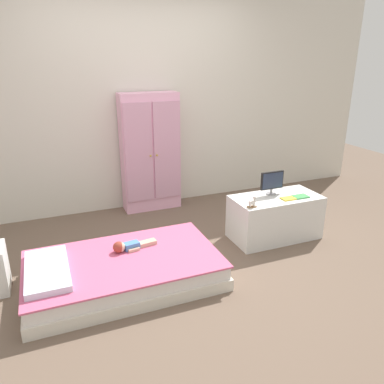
{
  "coord_description": "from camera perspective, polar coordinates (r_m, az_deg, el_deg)",
  "views": [
    {
      "loc": [
        -1.14,
        -2.86,
        1.8
      ],
      "look_at": [
        0.17,
        0.39,
        0.53
      ],
      "focal_mm": 35.1,
      "sensor_mm": 36.0,
      "label": 1
    }
  ],
  "objects": [
    {
      "name": "ground_plane",
      "position": [
        3.57,
        -0.2,
        -10.48
      ],
      "size": [
        10.0,
        10.0,
        0.02
      ],
      "primitive_type": "cube",
      "color": "brown"
    },
    {
      "name": "back_wall",
      "position": [
        4.6,
        -7.76,
        14.18
      ],
      "size": [
        6.4,
        0.05,
        2.7
      ],
      "primitive_type": "cube",
      "color": "silver",
      "rests_on": "ground_plane"
    },
    {
      "name": "bed",
      "position": [
        3.26,
        -10.25,
        -11.65
      ],
      "size": [
        1.58,
        0.92,
        0.23
      ],
      "color": "silver",
      "rests_on": "ground_plane"
    },
    {
      "name": "pillow",
      "position": [
        3.15,
        -21.16,
        -11.02
      ],
      "size": [
        0.32,
        0.66,
        0.05
      ],
      "primitive_type": "cube",
      "color": "silver",
      "rests_on": "bed"
    },
    {
      "name": "doll",
      "position": [
        3.31,
        -9.88,
        -8.11
      ],
      "size": [
        0.39,
        0.14,
        0.1
      ],
      "color": "#4C84C6",
      "rests_on": "bed"
    },
    {
      "name": "wardrobe",
      "position": [
        4.55,
        -6.35,
        5.96
      ],
      "size": [
        0.69,
        0.29,
        1.41
      ],
      "color": "#EFADCC",
      "rests_on": "ground_plane"
    },
    {
      "name": "tv_stand",
      "position": [
        4.0,
        12.47,
        -3.74
      ],
      "size": [
        0.91,
        0.46,
        0.45
      ],
      "primitive_type": "cube",
      "color": "silver",
      "rests_on": "ground_plane"
    },
    {
      "name": "tv_monitor",
      "position": [
        3.92,
        12.07,
        1.57
      ],
      "size": [
        0.26,
        0.1,
        0.24
      ],
      "color": "#99999E",
      "rests_on": "tv_stand"
    },
    {
      "name": "rocking_horse_toy",
      "position": [
        3.58,
        9.2,
        -1.56
      ],
      "size": [
        0.09,
        0.04,
        0.11
      ],
      "color": "#8E6642",
      "rests_on": "tv_stand"
    },
    {
      "name": "book_yellow",
      "position": [
        3.87,
        14.4,
        -0.97
      ],
      "size": [
        0.14,
        0.1,
        0.01
      ],
      "primitive_type": "cube",
      "color": "gold",
      "rests_on": "tv_stand"
    },
    {
      "name": "book_green",
      "position": [
        3.96,
        16.18,
        -0.66
      ],
      "size": [
        0.16,
        0.11,
        0.01
      ],
      "primitive_type": "cube",
      "color": "#429E51",
      "rests_on": "tv_stand"
    }
  ]
}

